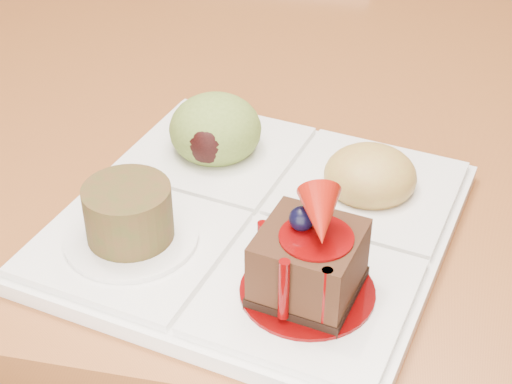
# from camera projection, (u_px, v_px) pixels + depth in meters

# --- Properties ---
(ground) EXTENTS (6.00, 6.00, 0.00)m
(ground) POSITION_uv_depth(u_px,v_px,m) (282.00, 289.00, 1.62)
(ground) COLOR #5C311A
(sampler_plate) EXTENTS (0.32, 0.32, 0.10)m
(sampler_plate) POSITION_uv_depth(u_px,v_px,m) (256.00, 205.00, 0.56)
(sampler_plate) COLOR white
(sampler_plate) RESTS_ON dining_table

